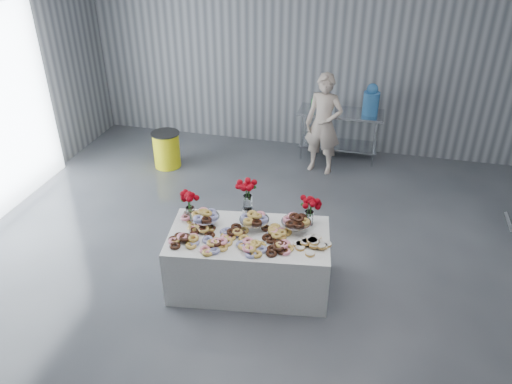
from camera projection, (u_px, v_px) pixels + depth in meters
The scene contains 16 objects.
ground at pixel (235, 294), 6.11m from camera, with size 9.00×9.00×0.00m, color #393C41.
room_walls at pixel (204, 80), 4.89m from camera, with size 8.04×9.04×4.02m.
display_table at pixel (249, 260), 6.08m from camera, with size 1.90×1.00×0.75m, color white.
prep_table at pixel (340, 126), 9.06m from camera, with size 1.50×0.60×0.90m.
donut_mounds at pixel (248, 234), 5.82m from camera, with size 1.80×0.80×0.09m, color gold, non-canonical shape.
cake_stand_left at pixel (205, 216), 5.99m from camera, with size 0.36×0.36×0.17m.
cake_stand_mid at pixel (254, 218), 5.94m from camera, with size 0.36×0.36×0.17m.
cake_stand_right at pixel (296, 221), 5.90m from camera, with size 0.36×0.36×0.17m.
danish_pile at pixel (313, 242), 5.67m from camera, with size 0.48×0.48×0.11m, color silver, non-canonical shape.
bouquet_left at pixel (189, 199), 6.02m from camera, with size 0.26×0.26×0.42m.
bouquet_right at pixel (310, 203), 5.94m from camera, with size 0.26×0.26×0.42m.
bouquet_center at pixel (248, 192), 6.00m from camera, with size 0.26×0.26×0.57m.
water_jug at pixel (371, 101), 8.68m from camera, with size 0.28×0.28×0.55m.
drink_bottles at pixel (323, 105), 8.83m from camera, with size 0.54×0.08×0.27m, color #268C33, non-canonical shape.
person at pixel (324, 124), 8.47m from camera, with size 0.64×0.42×1.75m, color #CC8C93.
trash_barrel at pixel (167, 149), 8.89m from camera, with size 0.50×0.50×0.65m.
Camera 1 is at (1.37, -4.43, 4.17)m, focal length 35.00 mm.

